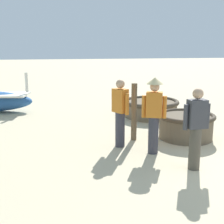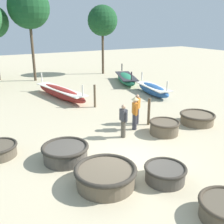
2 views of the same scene
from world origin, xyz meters
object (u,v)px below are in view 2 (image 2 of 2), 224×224
(mooring_post_inland, at_px, (95,96))
(coracle_beside_post, at_px, (65,152))
(coracle_far_right, at_px, (164,127))
(long_boat_blue_hull, at_px, (61,92))
(fisherman_by_coracle, at_px, (123,120))
(tree_tall_back, at_px, (29,8))
(tree_leftmost, at_px, (102,21))
(coracle_far_left, at_px, (197,118))
(long_boat_red_hull, at_px, (153,89))
(coracle_front_right, at_px, (106,176))
(long_boat_green_hull, at_px, (126,79))
(mooring_post_mid_beach, at_px, (149,112))
(coracle_weathered, at_px, (165,173))
(fisherman_standing_left, at_px, (137,108))

(mooring_post_inland, bearing_deg, coracle_beside_post, -124.71)
(coracle_far_right, distance_m, long_boat_blue_hull, 8.77)
(fisherman_by_coracle, bearing_deg, mooring_post_inland, 80.22)
(fisherman_by_coracle, height_order, tree_tall_back, tree_tall_back)
(fisherman_by_coracle, height_order, tree_leftmost, tree_leftmost)
(coracle_beside_post, height_order, coracle_far_left, coracle_beside_post)
(long_boat_red_hull, relative_size, mooring_post_inland, 2.88)
(fisherman_by_coracle, xyz_separation_m, tree_leftmost, (6.57, 14.99, 4.41))
(mooring_post_inland, distance_m, tree_leftmost, 12.55)
(tree_leftmost, bearing_deg, coracle_far_right, -106.66)
(coracle_beside_post, distance_m, coracle_far_right, 4.95)
(fisherman_by_coracle, bearing_deg, long_boat_red_hull, 43.14)
(coracle_front_right, relative_size, long_boat_green_hull, 0.40)
(coracle_front_right, bearing_deg, mooring_post_mid_beach, 40.03)
(coracle_far_right, distance_m, fisherman_by_coracle, 2.06)
(coracle_weathered, distance_m, tree_leftmost, 20.63)
(mooring_post_inland, distance_m, tree_tall_back, 11.53)
(long_boat_green_hull, bearing_deg, tree_tall_back, 143.97)
(coracle_far_left, bearing_deg, tree_leftmost, 81.57)
(coracle_far_right, bearing_deg, coracle_front_right, -151.34)
(long_boat_blue_hull, bearing_deg, fisherman_standing_left, -74.14)
(long_boat_green_hull, distance_m, tree_tall_back, 10.22)
(coracle_beside_post, xyz_separation_m, long_boat_blue_hull, (2.66, 8.66, 0.07))
(coracle_front_right, bearing_deg, mooring_post_inland, 67.11)
(long_boat_red_hull, bearing_deg, long_boat_green_hull, 84.99)
(coracle_front_right, relative_size, long_boat_red_hull, 0.49)
(coracle_beside_post, bearing_deg, coracle_far_left, 3.38)
(coracle_far_right, relative_size, mooring_post_mid_beach, 1.02)
(coracle_beside_post, height_order, long_boat_blue_hull, long_boat_blue_hull)
(tree_tall_back, bearing_deg, coracle_weathered, -90.32)
(mooring_post_mid_beach, bearing_deg, coracle_weathered, -120.22)
(fisherman_by_coracle, height_order, mooring_post_mid_beach, fisherman_by_coracle)
(coracle_far_right, distance_m, mooring_post_inland, 5.51)
(fisherman_by_coracle, xyz_separation_m, tree_tall_back, (-0.51, 14.82, 5.42))
(tree_tall_back, bearing_deg, long_boat_red_hull, -55.51)
(coracle_front_right, distance_m, mooring_post_inland, 8.44)
(coracle_weathered, relative_size, tree_tall_back, 0.18)
(fisherman_standing_left, bearing_deg, coracle_weathered, -113.75)
(fisherman_standing_left, height_order, mooring_post_inland, fisherman_standing_left)
(fisherman_standing_left, relative_size, tree_leftmost, 0.23)
(coracle_far_left, xyz_separation_m, tree_tall_back, (-4.81, 15.17, 5.95))
(coracle_beside_post, distance_m, tree_tall_back, 16.88)
(fisherman_by_coracle, bearing_deg, tree_tall_back, 91.97)
(tree_tall_back, bearing_deg, coracle_far_right, -81.08)
(long_boat_red_hull, distance_m, mooring_post_mid_beach, 6.18)
(mooring_post_mid_beach, xyz_separation_m, mooring_post_inland, (-1.15, 4.05, 0.01))
(long_boat_blue_hull, bearing_deg, tree_leftmost, 45.69)
(coracle_far_left, relative_size, mooring_post_mid_beach, 1.28)
(tree_tall_back, bearing_deg, coracle_beside_post, -99.20)
(coracle_front_right, distance_m, long_boat_green_hull, 15.55)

